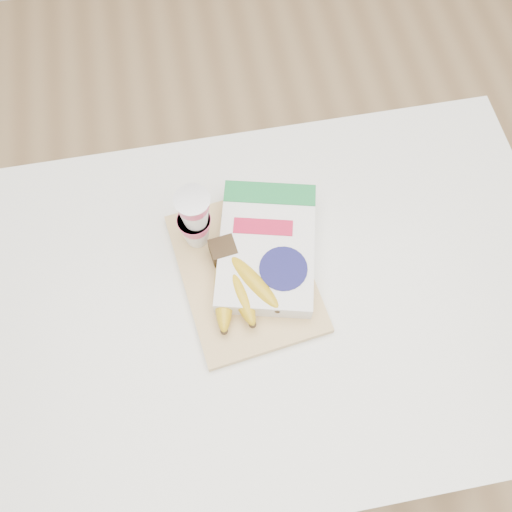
{
  "coord_description": "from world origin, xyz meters",
  "views": [
    {
      "loc": [
        -0.09,
        -0.38,
        1.89
      ],
      "look_at": [
        -0.01,
        0.07,
        0.92
      ],
      "focal_mm": 40.0,
      "sensor_mm": 36.0,
      "label": 1
    }
  ],
  "objects_px": {
    "bananas": "(236,283)",
    "cutting_board": "(245,272)",
    "yogurt_stack": "(194,218)",
    "cereal_box": "(267,249)",
    "table": "(263,359)"
  },
  "relations": [
    {
      "from": "yogurt_stack",
      "to": "cereal_box",
      "type": "distance_m",
      "value": 0.15
    },
    {
      "from": "bananas",
      "to": "cereal_box",
      "type": "distance_m",
      "value": 0.1
    },
    {
      "from": "bananas",
      "to": "cereal_box",
      "type": "bearing_deg",
      "value": 42.12
    },
    {
      "from": "table",
      "to": "cereal_box",
      "type": "distance_m",
      "value": 0.48
    },
    {
      "from": "cutting_board",
      "to": "cereal_box",
      "type": "distance_m",
      "value": 0.06
    },
    {
      "from": "table",
      "to": "bananas",
      "type": "relative_size",
      "value": 6.2
    },
    {
      "from": "table",
      "to": "yogurt_stack",
      "type": "xyz_separation_m",
      "value": [
        -0.11,
        0.14,
        0.54
      ]
    },
    {
      "from": "bananas",
      "to": "yogurt_stack",
      "type": "height_order",
      "value": "yogurt_stack"
    },
    {
      "from": "bananas",
      "to": "cutting_board",
      "type": "bearing_deg",
      "value": 54.35
    },
    {
      "from": "cutting_board",
      "to": "yogurt_stack",
      "type": "distance_m",
      "value": 0.15
    },
    {
      "from": "bananas",
      "to": "cereal_box",
      "type": "height_order",
      "value": "bananas"
    },
    {
      "from": "table",
      "to": "cereal_box",
      "type": "relative_size",
      "value": 3.91
    },
    {
      "from": "table",
      "to": "cutting_board",
      "type": "xyz_separation_m",
      "value": [
        -0.03,
        0.06,
        0.45
      ]
    },
    {
      "from": "cutting_board",
      "to": "yogurt_stack",
      "type": "relative_size",
      "value": 2.13
    },
    {
      "from": "cutting_board",
      "to": "cereal_box",
      "type": "relative_size",
      "value": 1.09
    }
  ]
}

